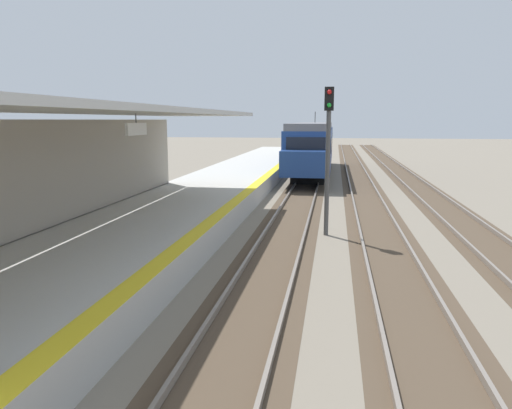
% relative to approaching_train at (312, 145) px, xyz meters
% --- Properties ---
extents(station_platform, '(5.00, 80.00, 0.91)m').
position_rel_approaching_train_xyz_m(station_platform, '(-4.40, -19.51, -1.73)').
color(station_platform, '#B7B5AD').
rests_on(station_platform, ground).
extents(station_building_with_canopy, '(4.85, 24.00, 4.43)m').
position_rel_approaching_train_xyz_m(station_building_with_canopy, '(-6.20, -25.69, 0.48)').
color(station_building_with_canopy, '#4C4C4C').
rests_on(station_building_with_canopy, ground).
extents(track_pair_nearest_platform, '(2.34, 120.00, 0.16)m').
position_rel_approaching_train_xyz_m(track_pair_nearest_platform, '(-0.00, -15.51, -2.13)').
color(track_pair_nearest_platform, '#4C3D2D').
rests_on(track_pair_nearest_platform, ground).
extents(track_pair_middle, '(2.34, 120.00, 0.16)m').
position_rel_approaching_train_xyz_m(track_pair_middle, '(3.40, -15.51, -2.13)').
color(track_pair_middle, '#4C3D2D').
rests_on(track_pair_middle, ground).
extents(track_pair_far_side, '(2.34, 120.00, 0.16)m').
position_rel_approaching_train_xyz_m(track_pair_far_side, '(6.80, -15.51, -2.13)').
color(track_pair_far_side, '#4C3D2D').
rests_on(track_pair_far_side, ground).
extents(approaching_train, '(2.93, 19.60, 4.76)m').
position_rel_approaching_train_xyz_m(approaching_train, '(0.00, 0.00, 0.00)').
color(approaching_train, navy).
rests_on(approaching_train, ground).
extents(rail_signal_post, '(0.32, 0.34, 5.20)m').
position_rel_approaching_train_xyz_m(rail_signal_post, '(1.46, -20.19, 1.02)').
color(rail_signal_post, '#4C4C4C').
rests_on(rail_signal_post, ground).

